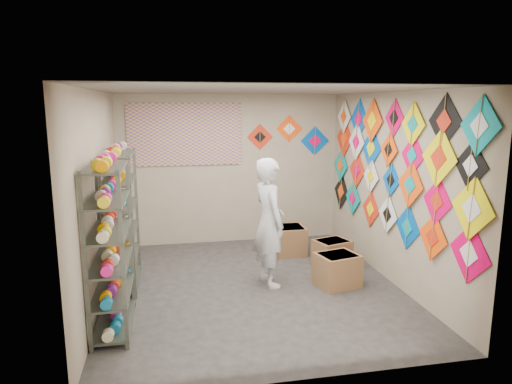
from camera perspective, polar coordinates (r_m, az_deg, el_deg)
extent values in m
plane|color=#2B2825|center=(6.55, -0.36, -11.77)|extent=(4.50, 4.50, 0.00)
plane|color=tan|center=(8.35, -3.24, 2.81)|extent=(4.00, 0.00, 4.00)
plane|color=tan|center=(4.03, 5.59, -6.12)|extent=(4.00, 0.00, 4.00)
plane|color=tan|center=(6.12, -19.12, -0.78)|extent=(0.00, 4.50, 4.50)
plane|color=tan|center=(6.81, 16.40, 0.52)|extent=(0.00, 4.50, 4.50)
plane|color=slate|center=(6.04, -0.40, 12.56)|extent=(4.50, 4.50, 0.00)
cube|color=#4C5147|center=(5.37, -17.74, -6.70)|extent=(0.40, 1.10, 1.90)
cube|color=#4C5147|center=(6.61, -16.49, -3.33)|extent=(0.40, 1.10, 1.90)
cylinder|color=#FE1C8F|center=(4.89, -18.44, -7.32)|extent=(0.12, 0.10, 0.12)
cylinder|color=#FF9B00|center=(5.07, -18.17, -6.65)|extent=(0.12, 0.10, 0.12)
cylinder|color=yellow|center=(5.25, -17.92, -6.02)|extent=(0.12, 0.10, 0.12)
cylinder|color=silver|center=(5.43, -17.69, -5.44)|extent=(0.12, 0.10, 0.12)
cylinder|color=red|center=(5.62, -17.47, -4.90)|extent=(0.12, 0.10, 0.12)
cylinder|color=#6E1E85|center=(5.80, -17.27, -4.39)|extent=(0.12, 0.10, 0.12)
cylinder|color=beige|center=(6.13, -16.94, -3.56)|extent=(0.12, 0.10, 0.12)
cylinder|color=#13719C|center=(6.31, -16.77, -3.13)|extent=(0.12, 0.10, 0.12)
cylinder|color=#FE1C8F|center=(6.50, -16.61, -2.72)|extent=(0.12, 0.10, 0.12)
cylinder|color=#FF9B00|center=(6.68, -16.46, -2.34)|extent=(0.12, 0.10, 0.12)
cylinder|color=yellow|center=(6.87, -16.32, -1.98)|extent=(0.12, 0.10, 0.12)
cylinder|color=silver|center=(7.06, -16.18, -1.63)|extent=(0.12, 0.10, 0.12)
cube|color=#E30053|center=(5.37, 25.14, -7.00)|extent=(0.01, 0.68, 0.68)
cube|color=#FF4D08|center=(5.88, 21.23, -5.29)|extent=(0.03, 0.59, 0.59)
cube|color=#004FB1|center=(6.41, 18.41, -4.21)|extent=(0.01, 0.61, 0.61)
cube|color=white|center=(6.85, 16.12, -2.73)|extent=(0.02, 0.56, 0.56)
cube|color=red|center=(7.38, 14.14, -2.07)|extent=(0.03, 0.59, 0.59)
cube|color=#01949E|center=(7.97, 11.99, -0.74)|extent=(0.01, 0.60, 0.60)
cube|color=black|center=(8.49, 10.61, 0.07)|extent=(0.04, 0.67, 0.67)
cube|color=#F8E807|center=(5.24, 25.41, -1.88)|extent=(0.04, 0.69, 0.69)
cube|color=#E30053|center=(5.78, 21.71, -1.07)|extent=(0.04, 0.58, 0.58)
cube|color=#FF4D08|center=(6.25, 18.73, 0.86)|extent=(0.04, 0.62, 0.62)
cube|color=#004FB1|center=(6.75, 16.53, 1.46)|extent=(0.03, 0.50, 0.50)
cube|color=white|center=(7.29, 14.17, 1.90)|extent=(0.03, 0.52, 0.52)
cube|color=red|center=(7.81, 12.52, 2.72)|extent=(0.03, 0.62, 0.62)
cube|color=#01949E|center=(8.45, 10.51, 3.29)|extent=(0.03, 0.62, 0.62)
cube|color=black|center=(5.26, 25.30, 3.01)|extent=(0.02, 0.55, 0.55)
cube|color=#F8E807|center=(5.70, 21.90, 3.97)|extent=(0.04, 0.70, 0.70)
cube|color=#E30053|center=(6.23, 18.97, 4.37)|extent=(0.03, 0.55, 0.55)
cube|color=#FF4D08|center=(6.76, 16.26, 5.11)|extent=(0.03, 0.50, 0.50)
cube|color=#004FB1|center=(7.31, 14.21, 5.37)|extent=(0.04, 0.67, 0.67)
cube|color=white|center=(7.78, 12.44, 6.14)|extent=(0.02, 0.62, 0.62)
cube|color=red|center=(8.32, 10.98, 6.62)|extent=(0.04, 0.70, 0.70)
cube|color=#01949E|center=(5.13, 26.21, 7.46)|extent=(0.04, 0.63, 0.63)
cube|color=black|center=(5.66, 22.51, 8.17)|extent=(0.01, 0.65, 0.65)
cube|color=#F8E807|center=(6.20, 19.03, 8.02)|extent=(0.01, 0.57, 0.57)
cube|color=#E30053|center=(6.67, 16.90, 8.87)|extent=(0.02, 0.54, 0.54)
cube|color=#FF4D08|center=(7.25, 14.33, 8.63)|extent=(0.03, 0.68, 0.68)
cube|color=#004FB1|center=(7.75, 12.73, 8.88)|extent=(0.02, 0.67, 0.67)
cube|color=white|center=(8.30, 10.95, 9.24)|extent=(0.02, 0.59, 0.59)
cube|color=red|center=(8.37, 0.49, 6.89)|extent=(0.48, 0.02, 0.48)
cube|color=#FF4D08|center=(8.48, 4.17, 7.89)|extent=(0.50, 0.02, 0.50)
cube|color=#004FB1|center=(8.64, 7.37, 6.35)|extent=(0.55, 0.02, 0.55)
cube|color=#6C4391|center=(8.19, -8.87, 7.11)|extent=(2.00, 0.01, 1.10)
imported|color=white|center=(6.37, 1.65, -3.81)|extent=(0.82, 0.67, 1.81)
cube|color=brown|center=(6.61, 10.13, -9.58)|extent=(0.65, 0.58, 0.46)
cube|color=brown|center=(7.36, 9.47, -7.57)|extent=(0.62, 0.56, 0.42)
cube|color=brown|center=(7.87, 4.21, -6.00)|extent=(0.50, 0.55, 0.48)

